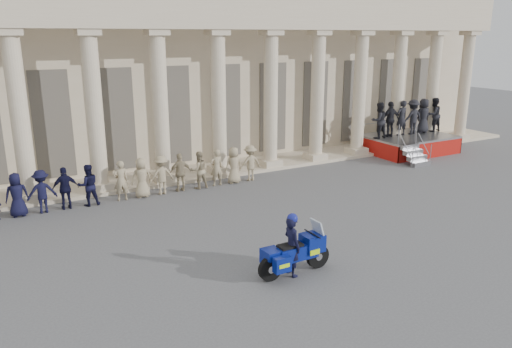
# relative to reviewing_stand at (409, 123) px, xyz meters

# --- Properties ---
(ground) EXTENTS (90.00, 90.00, 0.00)m
(ground) POSITION_rel_reviewing_stand_xyz_m (-12.11, -7.43, -1.56)
(ground) COLOR #4C4C4F
(ground) RESTS_ON ground
(building) EXTENTS (40.00, 12.50, 9.00)m
(building) POSITION_rel_reviewing_stand_xyz_m (-12.11, 7.31, 2.96)
(building) COLOR #C3B092
(building) RESTS_ON ground
(officer_rank) EXTENTS (16.41, 0.59, 1.55)m
(officer_rank) POSITION_rel_reviewing_stand_xyz_m (-17.58, -0.72, -0.79)
(officer_rank) COLOR black
(officer_rank) RESTS_ON ground
(reviewing_stand) EXTENTS (4.90, 4.26, 2.77)m
(reviewing_stand) POSITION_rel_reviewing_stand_xyz_m (0.00, 0.00, 0.00)
(reviewing_stand) COLOR gray
(reviewing_stand) RESTS_ON ground
(motorcycle) EXTENTS (2.16, 0.88, 1.38)m
(motorcycle) POSITION_rel_reviewing_stand_xyz_m (-13.12, -8.99, -0.97)
(motorcycle) COLOR black
(motorcycle) RESTS_ON ground
(rider) EXTENTS (0.40, 0.60, 1.71)m
(rider) POSITION_rel_reviewing_stand_xyz_m (-13.24, -9.00, -0.71)
(rider) COLOR black
(rider) RESTS_ON ground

